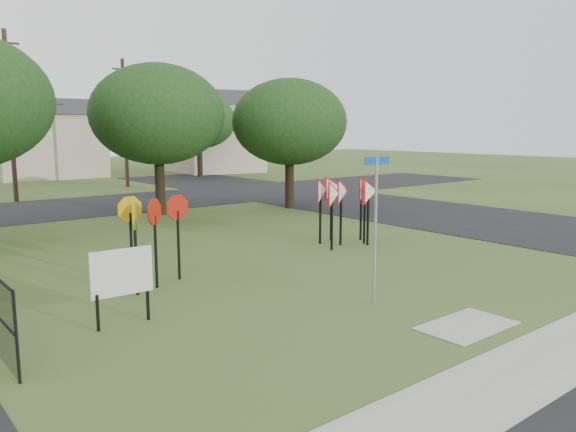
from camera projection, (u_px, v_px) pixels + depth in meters
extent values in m
plane|color=#36501E|center=(377.00, 298.00, 13.03)|extent=(140.00, 140.00, 0.00)
cube|color=gray|center=(557.00, 354.00, 9.81)|extent=(30.00, 1.60, 0.02)
cube|color=black|center=(389.00, 207.00, 28.17)|extent=(8.00, 50.00, 0.02)
cube|color=black|center=(80.00, 207.00, 28.36)|extent=(60.00, 8.00, 0.02)
cube|color=gray|center=(467.00, 326.00, 11.19)|extent=(2.00, 1.20, 0.02)
cylinder|color=gray|center=(375.00, 232.00, 12.37)|extent=(0.07, 0.07, 3.31)
cube|color=navy|center=(377.00, 161.00, 12.13)|extent=(0.68, 0.11, 0.18)
cube|color=black|center=(156.00, 252.00, 13.77)|extent=(0.05, 0.05, 1.81)
cube|color=black|center=(179.00, 245.00, 14.56)|extent=(0.05, 0.05, 1.81)
cube|color=black|center=(136.00, 258.00, 13.17)|extent=(0.05, 0.05, 1.81)
cube|color=black|center=(131.00, 248.00, 14.23)|extent=(0.05, 0.05, 1.81)
cube|color=black|center=(332.00, 223.00, 18.10)|extent=(0.06, 0.06, 1.78)
cube|color=black|center=(341.00, 219.00, 18.90)|extent=(0.06, 0.06, 1.78)
cube|color=black|center=(368.00, 219.00, 18.87)|extent=(0.06, 0.06, 1.78)
cube|color=black|center=(320.00, 218.00, 19.10)|extent=(0.06, 0.06, 1.78)
cube|color=black|center=(331.00, 215.00, 19.82)|extent=(0.06, 0.06, 1.78)
cube|color=black|center=(361.00, 215.00, 19.79)|extent=(0.06, 0.06, 1.78)
cube|color=black|center=(364.00, 218.00, 19.15)|extent=(0.06, 0.06, 1.78)
cube|color=black|center=(98.00, 313.00, 10.87)|extent=(0.05, 0.05, 0.73)
cube|color=black|center=(148.00, 303.00, 11.52)|extent=(0.05, 0.05, 0.73)
cube|color=silver|center=(122.00, 272.00, 11.08)|extent=(1.25, 0.10, 0.94)
cylinder|color=#40281D|center=(10.00, 117.00, 29.50)|extent=(0.24, 0.24, 9.00)
cube|color=#40281D|center=(5.00, 43.00, 28.91)|extent=(1.40, 0.10, 0.10)
cylinder|color=#40281D|center=(125.00, 124.00, 37.59)|extent=(0.24, 0.24, 8.50)
cube|color=#40281D|center=(123.00, 69.00, 37.04)|extent=(1.40, 0.10, 0.10)
cylinder|color=black|center=(17.00, 337.00, 8.56)|extent=(0.05, 0.05, 1.50)
cube|color=#B5AB91|center=(43.00, 146.00, 45.81)|extent=(8.00, 8.00, 5.00)
cube|color=#3E3D42|center=(40.00, 108.00, 45.34)|extent=(8.40, 8.40, 1.20)
cube|color=#B5AB91|center=(215.00, 139.00, 51.39)|extent=(7.91, 7.91, 6.00)
cube|color=#3E3D42|center=(215.00, 99.00, 50.84)|extent=(8.30, 8.30, 1.20)
cylinder|color=black|center=(160.00, 188.00, 25.59)|extent=(0.44, 0.44, 2.45)
ellipsoid|color=#163213|center=(157.00, 114.00, 25.08)|extent=(6.00, 6.00, 4.50)
cylinder|color=black|center=(289.00, 185.00, 27.81)|extent=(0.44, 0.44, 2.27)
ellipsoid|color=#163213|center=(290.00, 122.00, 27.33)|extent=(5.60, 5.60, 4.20)
cylinder|color=black|center=(200.00, 162.00, 46.10)|extent=(0.44, 0.44, 2.45)
ellipsoid|color=#163213|center=(199.00, 121.00, 45.59)|extent=(6.00, 6.00, 4.50)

